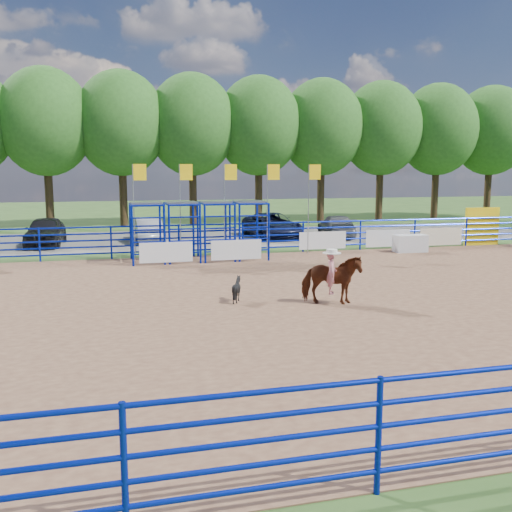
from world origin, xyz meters
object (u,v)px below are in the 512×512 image
at_px(calf, 237,289).
at_px(car_c, 272,225).
at_px(car_a, 45,231).
at_px(car_d, 337,226).
at_px(car_b, 148,229).
at_px(announcer_table, 410,243).
at_px(horse_and_rider, 331,277).

distance_m(calf, car_c, 16.82).
height_order(car_a, car_d, car_a).
bearing_deg(car_b, car_a, 6.09).
relative_size(announcer_table, car_b, 0.40).
height_order(calf, car_d, car_d).
xyz_separation_m(horse_and_rider, calf, (-2.62, 1.02, -0.44)).
distance_m(car_a, car_d, 16.37).
xyz_separation_m(announcer_table, calf, (-10.42, -8.19, -0.04)).
bearing_deg(car_d, calf, 70.35).
distance_m(car_a, car_b, 5.39).
height_order(car_c, car_d, car_c).
xyz_separation_m(car_b, car_d, (11.02, -0.77, -0.01)).
distance_m(announcer_table, calf, 13.25).
bearing_deg(horse_and_rider, car_a, 120.37).
relative_size(calf, car_b, 0.19).
height_order(car_a, car_b, car_a).
height_order(announcer_table, car_a, car_a).
bearing_deg(car_b, car_d, 174.96).
relative_size(calf, car_a, 0.17).
height_order(calf, car_b, car_b).
xyz_separation_m(calf, car_b, (-1.55, 15.88, 0.26)).
bearing_deg(calf, announcer_table, -77.27).
distance_m(horse_and_rider, car_d, 17.53).
distance_m(car_c, car_d, 3.87).
xyz_separation_m(announcer_table, car_a, (-17.32, 7.03, 0.33)).
relative_size(announcer_table, horse_and_rider, 0.69).
height_order(announcer_table, car_c, car_c).
distance_m(car_a, car_c, 12.58).
distance_m(horse_and_rider, car_b, 17.41).
relative_size(horse_and_rider, calf, 2.98).
bearing_deg(calf, car_c, -45.11).
bearing_deg(car_c, calf, -113.89).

